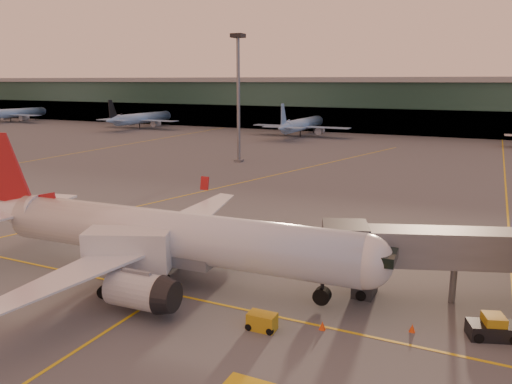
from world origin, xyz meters
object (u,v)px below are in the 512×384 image
at_px(main_airplane, 159,236).
at_px(pushback_tug, 493,329).
at_px(catering_truck, 130,257).
at_px(gpu_cart, 262,322).

xyz_separation_m(main_airplane, pushback_tug, (25.61, 1.13, -3.19)).
distance_m(main_airplane, catering_truck, 3.31).
bearing_deg(catering_truck, gpu_cart, -28.43).
relative_size(gpu_cart, pushback_tug, 0.58).
height_order(main_airplane, pushback_tug, main_airplane).
distance_m(catering_truck, pushback_tug, 26.64).
bearing_deg(pushback_tug, catering_truck, 170.23).
bearing_deg(catering_truck, pushback_tug, -13.56).
bearing_deg(main_airplane, gpu_cart, -23.55).
height_order(catering_truck, gpu_cart, catering_truck).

